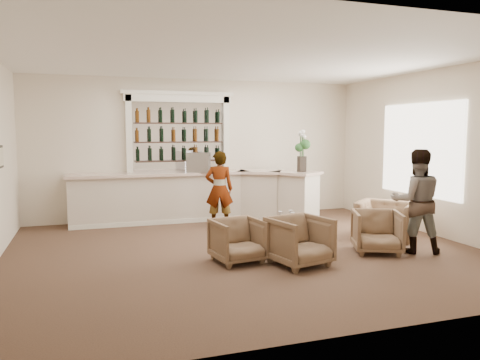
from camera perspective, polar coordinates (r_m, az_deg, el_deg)
name	(u,v)px	position (r m, az deg, el deg)	size (l,w,h in m)	color
ground	(246,251)	(8.21, 0.76, -8.69)	(8.00, 8.00, 0.00)	brown
room_shell	(242,117)	(8.67, 0.27, 7.70)	(8.04, 7.02, 3.32)	beige
bar_counter	(198,196)	(10.88, -5.20, -1.99)	(5.72, 1.80, 1.14)	beige
back_bar_alcove	(179,133)	(11.12, -7.45, 5.69)	(2.64, 0.25, 3.00)	white
cocktail_table	(287,237)	(8.17, 5.76, -6.99)	(0.68, 0.68, 0.50)	#4A3420
sommelier	(219,189)	(10.14, -2.55, -1.11)	(0.60, 0.40, 1.65)	gray
guest	(416,201)	(8.55, 20.70, -2.42)	(0.86, 0.67, 1.78)	gray
armchair_left	(238,240)	(7.49, -0.26, -7.38)	(0.74, 0.77, 0.70)	brown
armchair_center	(300,241)	(7.37, 7.27, -7.38)	(0.82, 0.84, 0.77)	brown
armchair_right	(377,232)	(8.39, 16.35, -6.06)	(0.78, 0.80, 0.73)	brown
armchair_far	(386,220)	(9.62, 17.42, -4.65)	(1.08, 0.94, 0.70)	brown
espresso_machine	(199,162)	(10.75, -5.08, 2.14)	(0.51, 0.43, 0.45)	#AAAAAF
flower_vase	(302,148)	(10.87, 7.57, 3.83)	(0.25, 0.25, 0.96)	black
wine_glass_bar_left	(218,167)	(11.02, -2.65, 1.64)	(0.07, 0.07, 0.21)	white
wine_glass_bar_right	(221,166)	(11.06, -2.29, 1.66)	(0.07, 0.07, 0.21)	white
wine_glass_tbl_a	(280,217)	(8.08, 4.92, -4.56)	(0.07, 0.07, 0.21)	white
wine_glass_tbl_b	(291,216)	(8.21, 6.20, -4.40)	(0.07, 0.07, 0.21)	white
wine_glass_tbl_c	(293,218)	(8.00, 6.43, -4.68)	(0.07, 0.07, 0.21)	white
napkin_holder	(283,218)	(8.22, 5.26, -4.69)	(0.08, 0.08, 0.12)	white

